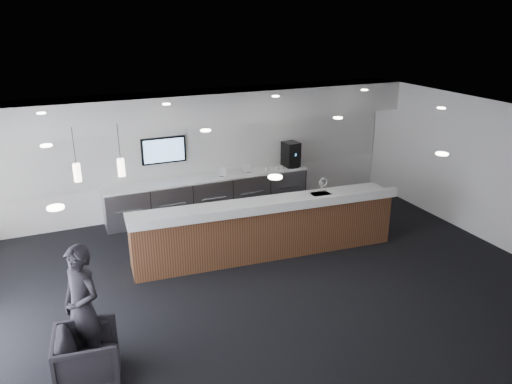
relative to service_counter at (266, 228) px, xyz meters
name	(u,v)px	position (x,y,z in m)	size (l,w,h in m)	color
ground	(273,282)	(-0.35, -1.12, -0.57)	(10.00, 10.00, 0.00)	black
ceiling	(275,122)	(-0.35, -1.12, 2.43)	(10.00, 8.00, 0.02)	black
back_wall	(204,151)	(-0.35, 2.88, 0.93)	(10.00, 0.02, 3.00)	white
right_wall	(488,172)	(4.65, -1.12, 0.93)	(0.02, 8.00, 3.00)	white
soffit_bulkhead	(208,107)	(-0.35, 2.43, 2.08)	(10.00, 0.90, 0.70)	silver
alcove_panel	(204,147)	(-0.35, 2.85, 1.03)	(9.80, 0.06, 1.40)	silver
back_credenza	(210,195)	(-0.35, 2.52, -0.10)	(5.06, 0.66, 0.95)	#9FA1A8
wall_tv	(164,150)	(-1.35, 2.78, 1.08)	(1.05, 0.08, 0.62)	black
pendant_left	(123,170)	(-2.75, -0.32, 1.68)	(0.12, 0.12, 0.30)	#FBE7C4
pendant_right	(78,175)	(-3.45, -0.32, 1.68)	(0.12, 0.12, 0.30)	#FBE7C4
ceiling_can_lights	(275,124)	(-0.35, -1.12, 2.40)	(7.00, 5.00, 0.02)	white
service_counter	(266,228)	(0.00, 0.00, 0.00)	(5.50, 1.30, 1.49)	#492518
coffee_machine	(291,154)	(1.85, 2.51, 0.69)	(0.40, 0.50, 0.63)	black
info_sign_left	(223,172)	(-0.05, 2.39, 0.49)	(0.17, 0.02, 0.23)	white
info_sign_right	(247,168)	(0.62, 2.44, 0.50)	(0.19, 0.02, 0.25)	white
armchair	(88,356)	(-3.73, -2.45, -0.19)	(0.81, 0.83, 0.76)	black
lounge_guest	(83,307)	(-3.70, -2.07, 0.33)	(0.66, 0.44, 1.82)	black
cup_0	(281,167)	(1.51, 2.38, 0.42)	(0.09, 0.09, 0.08)	white
cup_1	(276,168)	(1.37, 2.38, 0.42)	(0.09, 0.09, 0.08)	white
cup_2	(271,169)	(1.23, 2.38, 0.42)	(0.09, 0.09, 0.08)	white
cup_3	(266,169)	(1.09, 2.38, 0.42)	(0.09, 0.09, 0.08)	white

